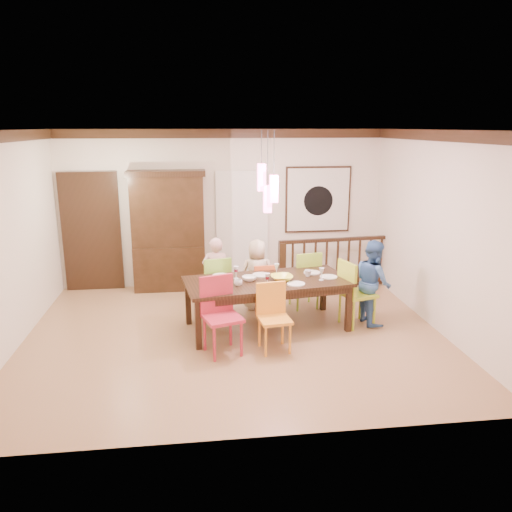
{
  "coord_description": "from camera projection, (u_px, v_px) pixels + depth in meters",
  "views": [
    {
      "loc": [
        -0.53,
        -6.73,
        2.95
      ],
      "look_at": [
        0.36,
        0.38,
        1.08
      ],
      "focal_mm": 35.0,
      "sensor_mm": 36.0,
      "label": 1
    }
  ],
  "objects": [
    {
      "name": "painting",
      "position": [
        318.0,
        200.0,
        9.45
      ],
      "size": [
        1.25,
        0.06,
        1.25
      ],
      "color": "black",
      "rests_on": "wall_back"
    },
    {
      "name": "wine_glass_c",
      "position": [
        267.0,
        280.0,
        7.04
      ],
      "size": [
        0.08,
        0.08,
        0.19
      ],
      "primitive_type": null,
      "color": "#590C19",
      "rests_on": "dining_table"
    },
    {
      "name": "plate_far_left",
      "position": [
        221.0,
        276.0,
        7.54
      ],
      "size": [
        0.26,
        0.26,
        0.01
      ],
      "primitive_type": "cylinder",
      "color": "white",
      "rests_on": "dining_table"
    },
    {
      "name": "panel_door",
      "position": [
        92.0,
        234.0,
        9.07
      ],
      "size": [
        1.04,
        0.07,
        2.24
      ],
      "primitive_type": "cube",
      "color": "black",
      "rests_on": "wall_back"
    },
    {
      "name": "chair_end_right",
      "position": [
        358.0,
        288.0,
        7.5
      ],
      "size": [
        0.57,
        0.57,
        1.02
      ],
      "rotation": [
        0.0,
        0.0,
        1.85
      ],
      "color": "#A5BD29",
      "rests_on": "floor"
    },
    {
      "name": "plate_near_left",
      "position": [
        223.0,
        288.0,
        6.94
      ],
      "size": [
        0.26,
        0.26,
        0.01
      ],
      "primitive_type": "cylinder",
      "color": "white",
      "rests_on": "dining_table"
    },
    {
      "name": "napkin",
      "position": [
        271.0,
        285.0,
        7.07
      ],
      "size": [
        0.18,
        0.14,
        0.01
      ],
      "primitive_type": "cube",
      "color": "#D83359",
      "rests_on": "dining_table"
    },
    {
      "name": "wine_glass_d",
      "position": [
        321.0,
        274.0,
        7.32
      ],
      "size": [
        0.08,
        0.08,
        0.19
      ],
      "primitive_type": null,
      "color": "silver",
      "rests_on": "dining_table"
    },
    {
      "name": "cup_left",
      "position": [
        238.0,
        283.0,
        7.08
      ],
      "size": [
        0.12,
        0.12,
        0.09
      ],
      "primitive_type": "imported",
      "rotation": [
        0.0,
        0.0,
        -0.05
      ],
      "color": "silver",
      "rests_on": "dining_table"
    },
    {
      "name": "balustrade",
      "position": [
        337.0,
        262.0,
        9.27
      ],
      "size": [
        2.27,
        0.29,
        0.96
      ],
      "rotation": [
        0.0,
        0.0,
        0.09
      ],
      "color": "black",
      "rests_on": "floor"
    },
    {
      "name": "pendant_cluster",
      "position": [
        268.0,
        188.0,
        7.01
      ],
      "size": [
        0.27,
        0.21,
        1.14
      ],
      "color": "#FF4C93",
      "rests_on": "ceiling"
    },
    {
      "name": "chair_near_left",
      "position": [
        222.0,
        312.0,
        6.54
      ],
      "size": [
        0.59,
        0.59,
        1.03
      ],
      "rotation": [
        0.0,
        0.0,
        0.31
      ],
      "color": "#BC273C",
      "rests_on": "floor"
    },
    {
      "name": "floor",
      "position": [
        235.0,
        335.0,
        7.27
      ],
      "size": [
        6.0,
        6.0,
        0.0
      ],
      "primitive_type": "plane",
      "color": "#A77D51",
      "rests_on": "ground"
    },
    {
      "name": "wine_glass_a",
      "position": [
        236.0,
        272.0,
        7.4
      ],
      "size": [
        0.08,
        0.08,
        0.19
      ],
      "primitive_type": null,
      "color": "#590C19",
      "rests_on": "dining_table"
    },
    {
      "name": "person_far_mid",
      "position": [
        257.0,
        275.0,
        8.19
      ],
      "size": [
        0.58,
        0.38,
        1.17
      ],
      "primitive_type": "imported",
      "rotation": [
        0.0,
        0.0,
        3.13
      ],
      "color": "beige",
      "rests_on": "floor"
    },
    {
      "name": "chair_far_mid",
      "position": [
        264.0,
        284.0,
        8.1
      ],
      "size": [
        0.4,
        0.4,
        0.82
      ],
      "rotation": [
        0.0,
        0.0,
        3.21
      ],
      "color": "orange",
      "rests_on": "floor"
    },
    {
      "name": "wall_right",
      "position": [
        439.0,
        232.0,
        7.27
      ],
      "size": [
        0.0,
        5.0,
        5.0
      ],
      "primitive_type": "plane",
      "rotation": [
        1.57,
        0.0,
        -1.57
      ],
      "color": "silver",
      "rests_on": "floor"
    },
    {
      "name": "chair_far_right",
      "position": [
        304.0,
        275.0,
        8.27
      ],
      "size": [
        0.51,
        0.51,
        0.97
      ],
      "rotation": [
        0.0,
        0.0,
        3.32
      ],
      "color": "#94C132",
      "rests_on": "floor"
    },
    {
      "name": "person_far_left",
      "position": [
        216.0,
        274.0,
        8.1
      ],
      "size": [
        0.48,
        0.35,
        1.23
      ],
      "primitive_type": "imported",
      "rotation": [
        0.0,
        0.0,
        3.01
      ],
      "color": "beige",
      "rests_on": "floor"
    },
    {
      "name": "plate_near_mid",
      "position": [
        296.0,
        284.0,
        7.15
      ],
      "size": [
        0.26,
        0.26,
        0.01
      ],
      "primitive_type": "cylinder",
      "color": "white",
      "rests_on": "dining_table"
    },
    {
      "name": "plate_far_right",
      "position": [
        312.0,
        272.0,
        7.7
      ],
      "size": [
        0.26,
        0.26,
        0.01
      ],
      "primitive_type": "cylinder",
      "color": "white",
      "rests_on": "dining_table"
    },
    {
      "name": "china_hutch",
      "position": [
        168.0,
        231.0,
        9.08
      ],
      "size": [
        1.39,
        0.46,
        2.19
      ],
      "color": "black",
      "rests_on": "floor"
    },
    {
      "name": "dining_table",
      "position": [
        267.0,
        285.0,
        7.37
      ],
      "size": [
        2.53,
        1.44,
        0.75
      ],
      "rotation": [
        0.0,
        0.0,
        0.15
      ],
      "color": "black",
      "rests_on": "floor"
    },
    {
      "name": "white_doorway",
      "position": [
        242.0,
        230.0,
        9.42
      ],
      "size": [
        0.97,
        0.05,
        2.22
      ],
      "primitive_type": "cube",
      "color": "silver",
      "rests_on": "wall_back"
    },
    {
      "name": "chair_near_mid",
      "position": [
        275.0,
        314.0,
        6.65
      ],
      "size": [
        0.46,
        0.46,
        0.91
      ],
      "rotation": [
        0.0,
        0.0,
        0.13
      ],
      "color": "orange",
      "rests_on": "floor"
    },
    {
      "name": "cup_right",
      "position": [
        308.0,
        273.0,
        7.52
      ],
      "size": [
        0.14,
        0.14,
        0.1
      ],
      "primitive_type": "imported",
      "rotation": [
        0.0,
        0.0,
        0.34
      ],
      "color": "silver",
      "rests_on": "dining_table"
    },
    {
      "name": "wall_back",
      "position": [
        223.0,
        209.0,
        9.31
      ],
      "size": [
        6.0,
        0.0,
        6.0
      ],
      "primitive_type": "plane",
      "rotation": [
        1.57,
        0.0,
        0.0
      ],
      "color": "silver",
      "rests_on": "floor"
    },
    {
      "name": "chair_far_left",
      "position": [
        215.0,
        281.0,
        7.97
      ],
      "size": [
        0.52,
        0.52,
        0.96
      ],
      "rotation": [
        0.0,
        0.0,
        3.35
      ],
      "color": "#89C83F",
      "rests_on": "floor"
    },
    {
      "name": "ceiling",
      "position": [
        233.0,
        130.0,
        6.54
      ],
      "size": [
        6.0,
        6.0,
        0.0
      ],
      "primitive_type": "plane",
      "rotation": [
        3.14,
        0.0,
        0.0
      ],
      "color": "white",
      "rests_on": "wall_back"
    },
    {
      "name": "person_end_right",
      "position": [
        373.0,
        282.0,
        7.59
      ],
      "size": [
        0.54,
        0.67,
        1.3
      ],
      "primitive_type": "imported",
      "rotation": [
        0.0,
        0.0,
        1.65
      ],
      "color": "#3B66A6",
      "rests_on": "floor"
    },
    {
      "name": "plate_end_right",
      "position": [
        329.0,
        277.0,
        7.48
      ],
      "size": [
        0.26,
        0.26,
        0.01
      ],
      "primitive_type": "cylinder",
      "color": "white",
      "rests_on": "dining_table"
    },
    {
      "name": "crown_molding",
      "position": [
        233.0,
        136.0,
        6.56
      ],
      "size": [
        6.0,
        5.0,
        0.16
      ],
      "primitive_type": null,
      "color": "black",
      "rests_on": "wall_back"
    },
    {
      "name": "small_bowl",
      "position": [
        249.0,
        278.0,
        7.31
      ],
      "size": [
        0.27,
        0.27,
        0.07
      ],
      "primitive_type": "imported",
      "rotation": [
        0.0,
        0.0,
        -0.3
      ],
      "color": "white",
      "rests_on": "dining_table"
    },
    {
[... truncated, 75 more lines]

